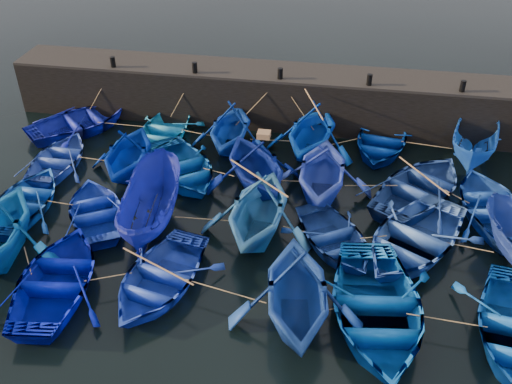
% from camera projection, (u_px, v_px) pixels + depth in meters
% --- Properties ---
extents(ground, '(120.00, 120.00, 0.00)m').
position_uv_depth(ground, '(240.00, 261.00, 19.71)').
color(ground, black).
rests_on(ground, ground).
extents(quay_wall, '(26.00, 2.50, 2.50)m').
position_uv_depth(quay_wall, '(282.00, 98.00, 27.49)').
color(quay_wall, black).
rests_on(quay_wall, ground).
extents(quay_top, '(26.00, 2.50, 0.12)m').
position_uv_depth(quay_top, '(283.00, 72.00, 26.74)').
color(quay_top, black).
rests_on(quay_top, quay_wall).
extents(bollard_0, '(0.24, 0.24, 0.50)m').
position_uv_depth(bollard_0, '(113.00, 62.00, 26.96)').
color(bollard_0, black).
rests_on(bollard_0, quay_top).
extents(bollard_1, '(0.24, 0.24, 0.50)m').
position_uv_depth(bollard_1, '(195.00, 68.00, 26.40)').
color(bollard_1, black).
rests_on(bollard_1, quay_top).
extents(bollard_2, '(0.24, 0.24, 0.50)m').
position_uv_depth(bollard_2, '(280.00, 73.00, 25.83)').
color(bollard_2, black).
rests_on(bollard_2, quay_top).
extents(bollard_3, '(0.24, 0.24, 0.50)m').
position_uv_depth(bollard_3, '(369.00, 80.00, 25.27)').
color(bollard_3, black).
rests_on(bollard_3, quay_top).
extents(bollard_4, '(0.24, 0.24, 0.50)m').
position_uv_depth(bollard_4, '(463.00, 86.00, 24.71)').
color(bollard_4, black).
rests_on(bollard_4, quay_top).
extents(boat_0, '(5.99, 6.06, 1.03)m').
position_uv_depth(boat_0, '(80.00, 121.00, 27.05)').
color(boat_0, '#0F188E').
rests_on(boat_0, ground).
extents(boat_1, '(3.39, 4.57, 0.91)m').
position_uv_depth(boat_1, '(163.00, 130.00, 26.46)').
color(boat_1, '#1A7BCE').
rests_on(boat_1, ground).
extents(boat_2, '(3.64, 4.21, 2.20)m').
position_uv_depth(boat_2, '(230.00, 127.00, 25.38)').
color(boat_2, '#0C38A3').
rests_on(boat_2, ground).
extents(boat_3, '(4.74, 5.25, 2.43)m').
position_uv_depth(boat_3, '(312.00, 130.00, 24.92)').
color(boat_3, '#053BC1').
rests_on(boat_3, ground).
extents(boat_4, '(4.01, 5.11, 0.96)m').
position_uv_depth(boat_4, '(381.00, 141.00, 25.57)').
color(boat_4, navy).
rests_on(boat_4, ground).
extents(boat_5, '(2.96, 5.26, 1.92)m').
position_uv_depth(boat_5, '(475.00, 142.00, 24.52)').
color(boat_5, blue).
rests_on(boat_5, ground).
extents(boat_6, '(2.97, 4.13, 0.85)m').
position_uv_depth(boat_6, '(60.00, 157.00, 24.51)').
color(boat_6, '#2946A8').
rests_on(boat_6, ground).
extents(boat_7, '(3.82, 4.38, 2.22)m').
position_uv_depth(boat_7, '(128.00, 152.00, 23.58)').
color(boat_7, '#00249A').
rests_on(boat_7, ground).
extents(boat_8, '(5.64, 5.92, 1.00)m').
position_uv_depth(boat_8, '(182.00, 167.00, 23.73)').
color(boat_8, '#094A97').
rests_on(boat_8, ground).
extents(boat_9, '(5.82, 6.07, 2.47)m').
position_uv_depth(boat_9, '(256.00, 164.00, 22.56)').
color(boat_9, navy).
rests_on(boat_9, ground).
extents(boat_10, '(4.04, 4.67, 2.44)m').
position_uv_depth(boat_10, '(323.00, 169.00, 22.27)').
color(boat_10, blue).
rests_on(boat_10, ground).
extents(boat_11, '(6.07, 6.54, 1.11)m').
position_uv_depth(boat_11, '(421.00, 188.00, 22.40)').
color(boat_11, navy).
rests_on(boat_11, ground).
extents(boat_12, '(4.53, 5.59, 1.03)m').
position_uv_depth(boat_12, '(494.00, 206.00, 21.44)').
color(boat_12, '#154097').
rests_on(boat_12, ground).
extents(boat_13, '(3.17, 4.42, 0.91)m').
position_uv_depth(boat_13, '(26.00, 201.00, 21.85)').
color(boat_13, '#10449D').
rests_on(boat_13, ground).
extents(boat_14, '(4.68, 5.10, 0.86)m').
position_uv_depth(boat_14, '(96.00, 210.00, 21.39)').
color(boat_14, '#132FB9').
rests_on(boat_14, ground).
extents(boat_15, '(2.38, 5.23, 1.96)m').
position_uv_depth(boat_15, '(150.00, 205.00, 20.73)').
color(boat_15, navy).
rests_on(boat_15, ground).
extents(boat_16, '(4.48, 5.08, 2.51)m').
position_uv_depth(boat_16, '(258.00, 208.00, 20.11)').
color(boat_16, '#2D6FB7').
rests_on(boat_16, ground).
extents(boat_17, '(4.70, 5.08, 0.86)m').
position_uv_depth(boat_17, '(334.00, 238.00, 20.03)').
color(boat_17, navy).
rests_on(boat_17, ground).
extents(boat_18, '(6.08, 6.67, 1.13)m').
position_uv_depth(boat_18, '(413.00, 238.00, 19.82)').
color(boat_18, '#3159B8').
rests_on(boat_18, ground).
extents(boat_21, '(4.12, 5.35, 1.03)m').
position_uv_depth(boat_21, '(58.00, 279.00, 18.23)').
color(boat_21, '#000A9C').
rests_on(boat_21, ground).
extents(boat_22, '(4.24, 5.26, 0.97)m').
position_uv_depth(boat_22, '(159.00, 278.00, 18.31)').
color(boat_22, blue).
rests_on(boat_22, ground).
extents(boat_23, '(4.82, 5.36, 2.50)m').
position_uv_depth(boat_23, '(297.00, 290.00, 16.78)').
color(boat_23, navy).
rests_on(boat_23, ground).
extents(boat_24, '(4.89, 6.30, 1.20)m').
position_uv_depth(boat_24, '(376.00, 309.00, 17.05)').
color(boat_24, '#054A9F').
rests_on(boat_24, ground).
extents(wooden_crate, '(0.50, 0.45, 0.23)m').
position_uv_depth(wooden_crate, '(264.00, 135.00, 21.75)').
color(wooden_crate, olive).
rests_on(wooden_crate, boat_9).
extents(mooring_ropes, '(18.09, 12.08, 2.10)m').
position_uv_depth(mooring_ropes, '(265.00, 164.00, 23.24)').
color(mooring_ropes, tan).
rests_on(mooring_ropes, ground).
extents(loose_oars, '(10.87, 11.48, 1.60)m').
position_uv_depth(loose_oars, '(296.00, 175.00, 20.92)').
color(loose_oars, '#99724C').
rests_on(loose_oars, ground).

